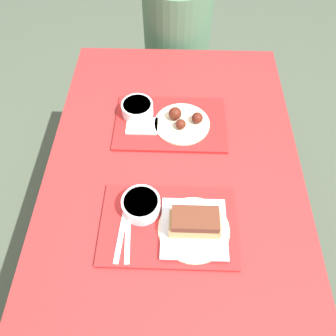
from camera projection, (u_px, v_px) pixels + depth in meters
ground_plane at (171, 252)px, 1.80m from camera, size 12.00×12.00×0.00m
picnic_table at (172, 190)px, 1.25m from camera, size 0.93×1.47×0.77m
picnic_bench_far at (175, 82)px, 2.03m from camera, size 0.88×0.28×0.44m
tray_near at (167, 225)px, 1.06m from camera, size 0.44×0.29×0.01m
tray_far at (169, 123)px, 1.31m from camera, size 0.44×0.29×0.01m
bowl_coleslaw_near at (140, 205)px, 1.06m from camera, size 0.13×0.13×0.05m
brisket_sandwich_plate at (193, 225)px, 1.01m from camera, size 0.23×0.23×0.09m
plastic_fork_near at (119, 237)px, 1.02m from camera, size 0.03×0.17×0.00m
plastic_knife_near at (126, 237)px, 1.02m from camera, size 0.03×0.17×0.00m
bowl_coleslaw_far at (136, 108)px, 1.30m from camera, size 0.13×0.13×0.05m
wings_plate_far at (181, 121)px, 1.28m from camera, size 0.22×0.22×0.06m
napkin_far at (141, 126)px, 1.29m from camera, size 0.12×0.09×0.01m
person_seated_across at (176, 28)px, 1.73m from camera, size 0.36×0.36×0.73m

